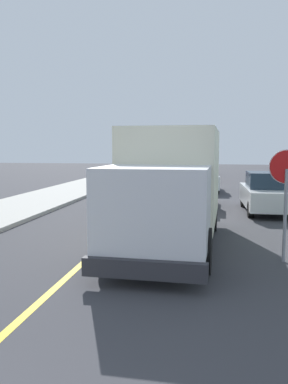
% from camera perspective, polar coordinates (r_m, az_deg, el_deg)
% --- Properties ---
extents(centre_line_yellow, '(0.16, 56.00, 0.01)m').
position_cam_1_polar(centre_line_yellow, '(12.50, -4.35, -6.11)').
color(centre_line_yellow, gold).
rests_on(centre_line_yellow, ground).
extents(box_truck, '(2.66, 7.26, 3.20)m').
position_cam_1_polar(box_truck, '(11.22, 3.95, 1.56)').
color(box_truck, '#F2EDCC').
rests_on(box_truck, ground).
extents(parked_car_near, '(1.93, 4.45, 1.67)m').
position_cam_1_polar(parked_car_near, '(18.44, 6.37, 0.42)').
color(parked_car_near, '#4C564C').
rests_on(parked_car_near, ground).
extents(parked_car_mid, '(1.96, 4.46, 1.67)m').
position_cam_1_polar(parked_car_mid, '(24.92, 8.31, 1.96)').
color(parked_car_mid, silver).
rests_on(parked_car_mid, ground).
extents(parked_car_far, '(1.96, 4.46, 1.67)m').
position_cam_1_polar(parked_car_far, '(32.28, 7.19, 2.99)').
color(parked_car_far, maroon).
rests_on(parked_car_far, ground).
extents(parked_car_furthest, '(1.96, 4.46, 1.67)m').
position_cam_1_polar(parked_car_furthest, '(39.04, 8.25, 3.57)').
color(parked_car_furthest, '#2D4793').
rests_on(parked_car_furthest, ground).
extents(parked_van_across, '(1.90, 4.44, 1.67)m').
position_cam_1_polar(parked_van_across, '(17.44, 16.90, -0.17)').
color(parked_van_across, silver).
rests_on(parked_van_across, ground).
extents(stop_sign, '(0.80, 0.10, 2.65)m').
position_cam_1_polar(stop_sign, '(9.97, 19.37, 1.11)').
color(stop_sign, gray).
rests_on(stop_sign, ground).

